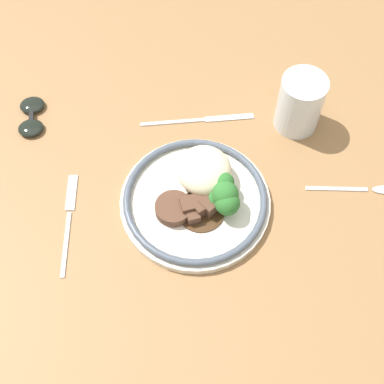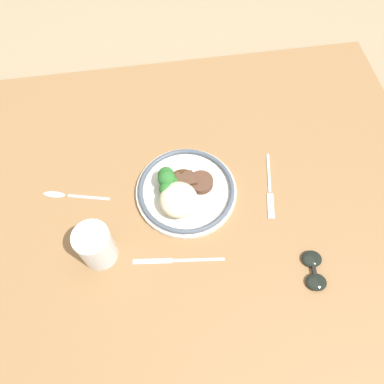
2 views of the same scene
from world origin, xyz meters
The scene contains 8 objects.
ground_plane centered at (0.00, 0.00, 0.00)m, with size 8.00×8.00×0.00m, color #998466.
dining_table centered at (0.00, 0.00, 0.02)m, with size 1.22×1.06×0.03m.
plate centered at (0.03, -0.05, 0.06)m, with size 0.25×0.25×0.07m.
juice_glass centered at (0.24, 0.07, 0.08)m, with size 0.08×0.08×0.11m.
fork centered at (-0.19, -0.03, 0.04)m, with size 0.05×0.19×0.00m.
knife centered at (0.08, 0.11, 0.04)m, with size 0.21×0.04×0.00m.
spoon centered at (0.33, -0.10, 0.04)m, with size 0.17×0.05×0.01m.
sunglasses centered at (-0.23, 0.18, 0.04)m, with size 0.06×0.10×0.01m.
Camera 2 is at (0.08, 0.39, 0.87)m, focal length 35.00 mm.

